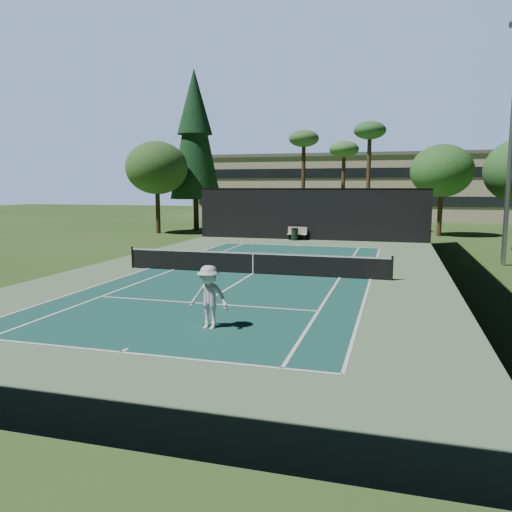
{
  "coord_description": "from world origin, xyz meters",
  "views": [
    {
      "loc": [
        6.49,
        -22.52,
        4.11
      ],
      "look_at": [
        1.0,
        -3.0,
        1.3
      ],
      "focal_mm": 35.0,
      "sensor_mm": 36.0,
      "label": 1
    }
  ],
  "objects_px": {
    "player": "(209,297)",
    "trash_bin": "(295,234)",
    "tennis_ball_c": "(251,263)",
    "tennis_ball_b": "(209,258)",
    "tennis_ball_d": "(179,260)",
    "park_bench": "(297,233)",
    "tennis_net": "(253,262)"
  },
  "relations": [
    {
      "from": "tennis_net",
      "to": "tennis_ball_d",
      "type": "bearing_deg",
      "value": 149.37
    },
    {
      "from": "tennis_ball_d",
      "to": "tennis_net",
      "type": "bearing_deg",
      "value": -30.63
    },
    {
      "from": "player",
      "to": "park_bench",
      "type": "relative_size",
      "value": 1.25
    },
    {
      "from": "tennis_ball_d",
      "to": "park_bench",
      "type": "distance_m",
      "value": 13.35
    },
    {
      "from": "player",
      "to": "tennis_ball_d",
      "type": "relative_size",
      "value": 28.44
    },
    {
      "from": "trash_bin",
      "to": "tennis_ball_d",
      "type": "bearing_deg",
      "value": -108.97
    },
    {
      "from": "tennis_ball_c",
      "to": "park_bench",
      "type": "height_order",
      "value": "park_bench"
    },
    {
      "from": "tennis_ball_c",
      "to": "tennis_ball_d",
      "type": "distance_m",
      "value": 4.24
    },
    {
      "from": "tennis_net",
      "to": "tennis_ball_c",
      "type": "xyz_separation_m",
      "value": [
        -1.0,
        3.19,
        -0.53
      ]
    },
    {
      "from": "tennis_ball_c",
      "to": "trash_bin",
      "type": "relative_size",
      "value": 0.06
    },
    {
      "from": "tennis_ball_c",
      "to": "park_bench",
      "type": "relative_size",
      "value": 0.04
    },
    {
      "from": "tennis_ball_b",
      "to": "trash_bin",
      "type": "bearing_deg",
      "value": 75.67
    },
    {
      "from": "tennis_ball_c",
      "to": "park_bench",
      "type": "bearing_deg",
      "value": 89.64
    },
    {
      "from": "player",
      "to": "trash_bin",
      "type": "xyz_separation_m",
      "value": [
        -2.37,
        24.58,
        -0.46
      ]
    },
    {
      "from": "player",
      "to": "trash_bin",
      "type": "height_order",
      "value": "player"
    },
    {
      "from": "tennis_net",
      "to": "tennis_ball_b",
      "type": "relative_size",
      "value": 212.17
    },
    {
      "from": "tennis_net",
      "to": "park_bench",
      "type": "relative_size",
      "value": 8.6
    },
    {
      "from": "tennis_ball_b",
      "to": "player",
      "type": "bearing_deg",
      "value": -68.83
    },
    {
      "from": "tennis_ball_b",
      "to": "tennis_ball_d",
      "type": "relative_size",
      "value": 0.92
    },
    {
      "from": "player",
      "to": "tennis_ball_d",
      "type": "bearing_deg",
      "value": 122.66
    },
    {
      "from": "tennis_ball_b",
      "to": "tennis_ball_d",
      "type": "height_order",
      "value": "tennis_ball_d"
    },
    {
      "from": "park_bench",
      "to": "trash_bin",
      "type": "bearing_deg",
      "value": -106.17
    },
    {
      "from": "park_bench",
      "to": "trash_bin",
      "type": "distance_m",
      "value": 0.42
    },
    {
      "from": "tennis_net",
      "to": "tennis_ball_c",
      "type": "relative_size",
      "value": 214.31
    },
    {
      "from": "tennis_ball_c",
      "to": "tennis_ball_b",
      "type": "bearing_deg",
      "value": 160.45
    },
    {
      "from": "tennis_net",
      "to": "tennis_ball_b",
      "type": "height_order",
      "value": "tennis_net"
    },
    {
      "from": "player",
      "to": "tennis_ball_c",
      "type": "xyz_separation_m",
      "value": [
        -2.34,
        12.44,
        -0.91
      ]
    },
    {
      "from": "tennis_ball_b",
      "to": "tennis_ball_c",
      "type": "distance_m",
      "value": 3.05
    },
    {
      "from": "player",
      "to": "trash_bin",
      "type": "relative_size",
      "value": 1.98
    },
    {
      "from": "tennis_ball_c",
      "to": "park_bench",
      "type": "distance_m",
      "value": 12.55
    },
    {
      "from": "tennis_net",
      "to": "trash_bin",
      "type": "relative_size",
      "value": 13.65
    },
    {
      "from": "trash_bin",
      "to": "park_bench",
      "type": "bearing_deg",
      "value": 73.83
    }
  ]
}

